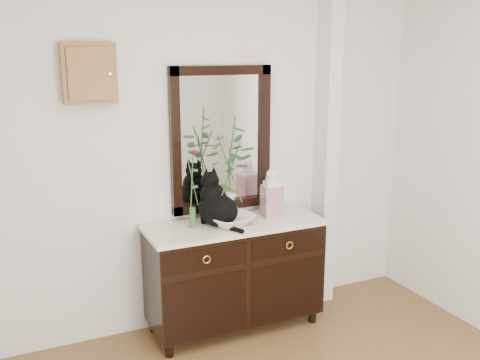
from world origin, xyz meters
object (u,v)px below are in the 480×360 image
cat (218,199)px  lotus_bowl (230,220)px  sideboard (235,270)px  ginger_jar (272,192)px

cat → lotus_bowl: (0.08, -0.04, -0.16)m
sideboard → lotus_bowl: 0.42m
cat → sideboard: bearing=-23.7°
cat → ginger_jar: cat is taller
sideboard → lotus_bowl: bearing=-144.5°
sideboard → lotus_bowl: size_ratio=4.01×
sideboard → ginger_jar: size_ratio=3.45×
cat → ginger_jar: (0.46, 0.03, -0.01)m
ginger_jar → sideboard: bearing=-174.9°
lotus_bowl → ginger_jar: 0.41m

